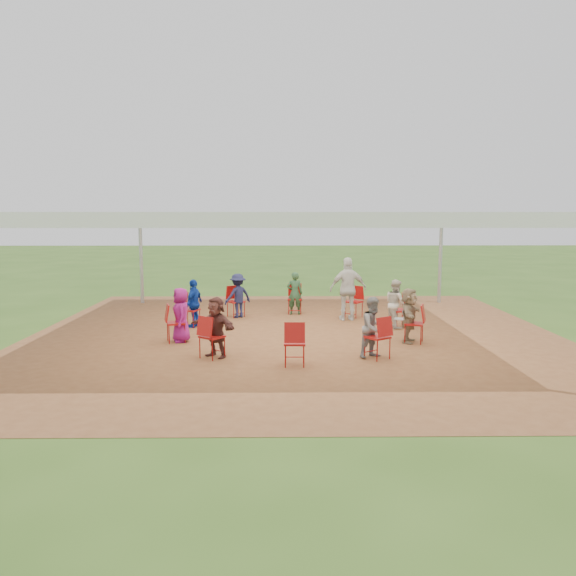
{
  "coord_description": "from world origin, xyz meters",
  "views": [
    {
      "loc": [
        -0.33,
        -13.68,
        2.97
      ],
      "look_at": [
        -0.16,
        0.3,
        1.12
      ],
      "focal_mm": 35.0,
      "sensor_mm": 36.0,
      "label": 1
    }
  ],
  "objects_px": {
    "chair_5": "(190,310)",
    "chair_4": "(236,302)",
    "person_seated_1": "(396,304)",
    "person_seated_4": "(194,303)",
    "chair_3": "(295,299)",
    "person_seated_3": "(238,296)",
    "chair_6": "(176,323)",
    "person_seated_5": "(181,315)",
    "person_seated_6": "(216,327)",
    "chair_2": "(354,302)",
    "chair_7": "(212,337)",
    "chair_0": "(414,324)",
    "chair_1": "(400,311)",
    "chair_9": "(378,337)",
    "person_seated_7": "(374,327)",
    "person_seated_2": "(295,293)",
    "chair_8": "(295,343)",
    "cable_coil": "(293,333)",
    "person_seated_0": "(409,315)",
    "laptop": "(402,317)",
    "standing_person": "(348,289)"
  },
  "relations": [
    {
      "from": "chair_2",
      "to": "chair_3",
      "type": "bearing_deg",
      "value": 18.0
    },
    {
      "from": "chair_1",
      "to": "chair_8",
      "type": "distance_m",
      "value": 4.7
    },
    {
      "from": "person_seated_3",
      "to": "person_seated_5",
      "type": "bearing_deg",
      "value": 36.0
    },
    {
      "from": "chair_4",
      "to": "person_seated_2",
      "type": "distance_m",
      "value": 1.77
    },
    {
      "from": "chair_8",
      "to": "chair_4",
      "type": "bearing_deg",
      "value": 108.0
    },
    {
      "from": "person_seated_0",
      "to": "person_seated_6",
      "type": "distance_m",
      "value": 4.51
    },
    {
      "from": "person_seated_3",
      "to": "chair_6",
      "type": "bearing_deg",
      "value": 34.34
    },
    {
      "from": "chair_0",
      "to": "chair_3",
      "type": "bearing_deg",
      "value": 54.0
    },
    {
      "from": "person_seated_7",
      "to": "chair_0",
      "type": "bearing_deg",
      "value": 14.29
    },
    {
      "from": "person_seated_5",
      "to": "person_seated_6",
      "type": "relative_size",
      "value": 1.0
    },
    {
      "from": "chair_8",
      "to": "person_seated_1",
      "type": "bearing_deg",
      "value": 54.88
    },
    {
      "from": "chair_4",
      "to": "person_seated_0",
      "type": "height_order",
      "value": "person_seated_0"
    },
    {
      "from": "chair_9",
      "to": "person_seated_7",
      "type": "relative_size",
      "value": 0.71
    },
    {
      "from": "chair_0",
      "to": "chair_1",
      "type": "distance_m",
      "value": 1.8
    },
    {
      "from": "person_seated_6",
      "to": "laptop",
      "type": "height_order",
      "value": "person_seated_6"
    },
    {
      "from": "cable_coil",
      "to": "chair_6",
      "type": "bearing_deg",
      "value": -162.99
    },
    {
      "from": "chair_3",
      "to": "person_seated_1",
      "type": "bearing_deg",
      "value": 142.34
    },
    {
      "from": "chair_1",
      "to": "person_seated_2",
      "type": "xyz_separation_m",
      "value": [
        -2.72,
        1.95,
        0.19
      ]
    },
    {
      "from": "chair_8",
      "to": "standing_person",
      "type": "distance_m",
      "value": 5.03
    },
    {
      "from": "chair_4",
      "to": "chair_5",
      "type": "xyz_separation_m",
      "value": [
        -1.09,
        -1.43,
        0.0
      ]
    },
    {
      "from": "person_seated_6",
      "to": "chair_7",
      "type": "bearing_deg",
      "value": -90.0
    },
    {
      "from": "person_seated_5",
      "to": "chair_3",
      "type": "bearing_deg",
      "value": 126.88
    },
    {
      "from": "chair_5",
      "to": "person_seated_2",
      "type": "height_order",
      "value": "person_seated_2"
    },
    {
      "from": "chair_5",
      "to": "chair_4",
      "type": "bearing_deg",
      "value": 162.0
    },
    {
      "from": "chair_2",
      "to": "person_seated_5",
      "type": "distance_m",
      "value": 5.42
    },
    {
      "from": "chair_3",
      "to": "person_seated_6",
      "type": "distance_m",
      "value": 5.42
    },
    {
      "from": "chair_9",
      "to": "person_seated_5",
      "type": "relative_size",
      "value": 0.71
    },
    {
      "from": "person_seated_7",
      "to": "person_seated_4",
      "type": "bearing_deg",
      "value": 108.0
    },
    {
      "from": "chair_4",
      "to": "chair_3",
      "type": "bearing_deg",
      "value": 162.0
    },
    {
      "from": "person_seated_1",
      "to": "person_seated_4",
      "type": "height_order",
      "value": "same"
    },
    {
      "from": "chair_9",
      "to": "person_seated_3",
      "type": "bearing_deg",
      "value": 90.0
    },
    {
      "from": "person_seated_1",
      "to": "person_seated_4",
      "type": "xyz_separation_m",
      "value": [
        -5.3,
        0.13,
        0.0
      ]
    },
    {
      "from": "chair_0",
      "to": "person_seated_2",
      "type": "xyz_separation_m",
      "value": [
        -2.67,
        3.75,
        0.19
      ]
    },
    {
      "from": "chair_6",
      "to": "person_seated_6",
      "type": "bearing_deg",
      "value": 21.71
    },
    {
      "from": "chair_1",
      "to": "chair_5",
      "type": "bearing_deg",
      "value": 72.0
    },
    {
      "from": "chair_2",
      "to": "chair_8",
      "type": "bearing_deg",
      "value": 108.0
    },
    {
      "from": "chair_0",
      "to": "chair_1",
      "type": "relative_size",
      "value": 1.0
    },
    {
      "from": "person_seated_7",
      "to": "chair_7",
      "type": "bearing_deg",
      "value": 145.66
    },
    {
      "from": "person_seated_3",
      "to": "chair_5",
      "type": "bearing_deg",
      "value": 14.29
    },
    {
      "from": "chair_1",
      "to": "chair_4",
      "type": "relative_size",
      "value": 1.0
    },
    {
      "from": "chair_0",
      "to": "chair_1",
      "type": "xyz_separation_m",
      "value": [
        0.04,
        1.79,
        0.0
      ]
    },
    {
      "from": "person_seated_1",
      "to": "chair_9",
      "type": "bearing_deg",
      "value": 145.66
    },
    {
      "from": "chair_3",
      "to": "chair_7",
      "type": "distance_m",
      "value": 5.53
    },
    {
      "from": "person_seated_3",
      "to": "chair_3",
      "type": "bearing_deg",
      "value": 165.71
    },
    {
      "from": "chair_2",
      "to": "cable_coil",
      "type": "bearing_deg",
      "value": 89.36
    },
    {
      "from": "chair_6",
      "to": "chair_7",
      "type": "height_order",
      "value": "same"
    },
    {
      "from": "chair_6",
      "to": "person_seated_4",
      "type": "relative_size",
      "value": 0.71
    },
    {
      "from": "chair_2",
      "to": "person_seated_3",
      "type": "xyz_separation_m",
      "value": [
        -3.35,
        -0.02,
        0.19
      ]
    },
    {
      "from": "person_seated_4",
      "to": "chair_6",
      "type": "bearing_deg",
      "value": 14.29
    },
    {
      "from": "chair_1",
      "to": "person_seated_5",
      "type": "relative_size",
      "value": 0.71
    }
  ]
}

